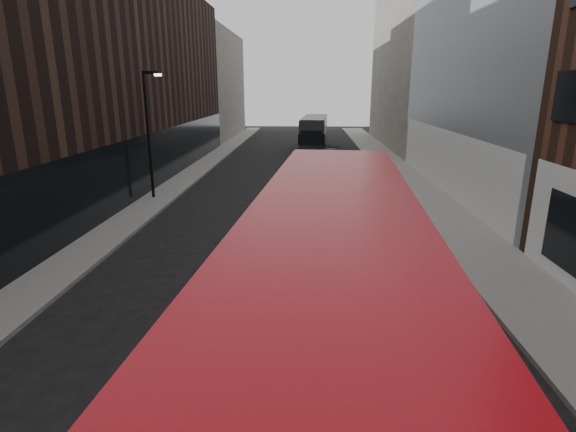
# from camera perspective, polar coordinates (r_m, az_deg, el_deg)

# --- Properties ---
(ground) EXTENTS (140.00, 140.00, 0.00)m
(ground) POSITION_cam_1_polar(r_m,az_deg,el_deg) (9.42, -2.34, -25.72)
(ground) COLOR black
(ground) RESTS_ON ground
(sidewalk_right) EXTENTS (3.00, 80.00, 0.15)m
(sidewalk_right) POSITION_cam_1_polar(r_m,az_deg,el_deg) (33.31, 14.44, 4.77)
(sidewalk_right) COLOR slate
(sidewalk_right) RESTS_ON ground
(sidewalk_left) EXTENTS (2.00, 80.00, 0.15)m
(sidewalk_left) POSITION_cam_1_polar(r_m,az_deg,el_deg) (33.73, -12.39, 5.04)
(sidewalk_left) COLOR slate
(sidewalk_left) RESTS_ON ground
(building_modern_block) EXTENTS (5.03, 22.00, 20.00)m
(building_modern_block) POSITION_cam_1_polar(r_m,az_deg,el_deg) (30.24, 25.38, 21.46)
(building_modern_block) COLOR #9CA1A7
(building_modern_block) RESTS_ON ground
(building_victorian) EXTENTS (6.50, 24.00, 21.00)m
(building_victorian) POSITION_cam_1_polar(r_m,az_deg,el_deg) (52.23, 15.29, 19.18)
(building_victorian) COLOR #5E5A53
(building_victorian) RESTS_ON ground
(building_left_mid) EXTENTS (5.00, 24.00, 14.00)m
(building_left_mid) POSITION_cam_1_polar(r_m,az_deg,el_deg) (38.96, -16.29, 16.46)
(building_left_mid) COLOR black
(building_left_mid) RESTS_ON ground
(building_left_far) EXTENTS (5.00, 20.00, 13.00)m
(building_left_far) POSITION_cam_1_polar(r_m,az_deg,el_deg) (60.25, -9.43, 16.00)
(building_left_far) COLOR #5E5A53
(building_left_far) RESTS_ON ground
(street_lamp) EXTENTS (1.06, 0.22, 7.00)m
(street_lamp) POSITION_cam_1_polar(r_m,az_deg,el_deg) (26.62, -17.23, 10.79)
(street_lamp) COLOR black
(street_lamp) RESTS_ON sidewalk_left
(red_bus) EXTENTS (3.55, 11.61, 4.63)m
(red_bus) POSITION_cam_1_polar(r_m,az_deg,el_deg) (7.85, 5.71, -12.22)
(red_bus) COLOR maroon
(red_bus) RESTS_ON ground
(grey_bus) EXTENTS (3.12, 10.65, 3.40)m
(grey_bus) POSITION_cam_1_polar(r_m,az_deg,el_deg) (47.23, 3.35, 10.56)
(grey_bus) COLOR black
(grey_bus) RESTS_ON ground
(car_a) EXTENTS (1.91, 3.99, 1.32)m
(car_a) POSITION_cam_1_polar(r_m,az_deg,el_deg) (21.99, 7.73, 1.06)
(car_a) COLOR black
(car_a) RESTS_ON ground
(car_b) EXTENTS (1.54, 4.34, 1.43)m
(car_b) POSITION_cam_1_polar(r_m,az_deg,el_deg) (27.60, 6.45, 4.27)
(car_b) COLOR #9B9EA4
(car_b) RESTS_ON ground
(car_c) EXTENTS (2.33, 4.72, 1.32)m
(car_c) POSITION_cam_1_polar(r_m,az_deg,el_deg) (38.02, 5.18, 7.44)
(car_c) COLOR black
(car_c) RESTS_ON ground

